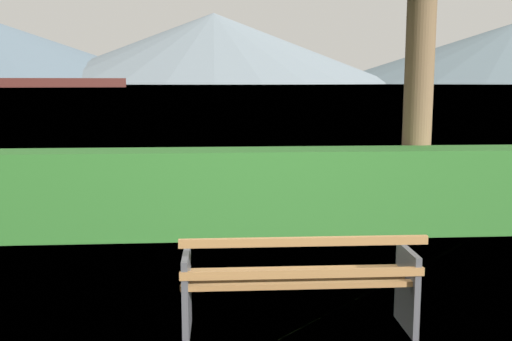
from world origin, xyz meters
name	(u,v)px	position (x,y,z in m)	size (l,w,h in m)	color
ground_plane	(297,330)	(0.00, 0.00, 0.00)	(1400.00, 1400.00, 0.00)	#4C6B33
water_surface	(215,86)	(0.00, 306.41, 0.00)	(620.00, 620.00, 0.00)	#6B8EA3
park_bench	(299,282)	(0.00, -0.06, 0.43)	(1.89, 0.59, 0.87)	#A0703F
hedge_row	(265,192)	(0.00, 3.11, 0.57)	(8.58, 0.69, 1.14)	#2D6B28
cargo_ship_large	(16,79)	(-70.53, 212.53, 2.85)	(65.78, 22.04, 10.20)	#471E19
fishing_boat_near	(427,85)	(83.73, 226.81, 0.75)	(2.91, 6.28, 2.04)	#B2332D
distant_hills	(220,49)	(5.83, 583.79, 33.16)	(945.87, 409.61, 68.91)	slate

